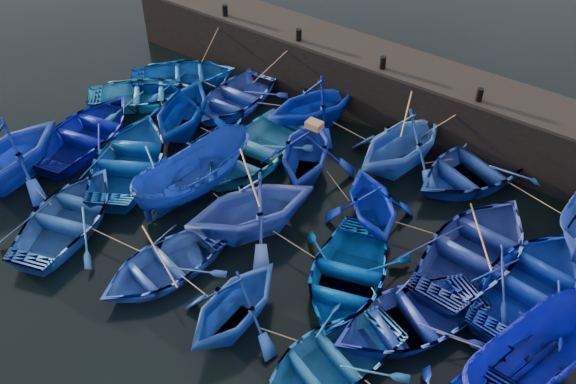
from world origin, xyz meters
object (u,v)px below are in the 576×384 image
Objects in this scene: boat_0 at (184,75)px; boat_8 at (251,151)px; wooden_crate at (314,125)px; boat_13 at (87,132)px; boat_20 at (5,153)px.

boat_8 is at bearing -159.55° from boat_0.
wooden_crate is (8.44, -2.14, 1.89)m from boat_0.
boat_0 is 8.20× the size of wooden_crate.
boat_0 is at bearing -102.26° from boat_13.
wooden_crate reaches higher than boat_0.
boat_20 is (-0.53, -3.20, 0.73)m from boat_13.
boat_0 is 6.64m from boat_8.
boat_0 is at bearing 81.64° from boat_20.
boat_13 is at bearing -158.45° from boat_8.
boat_13 is 1.10× the size of boat_20.
boat_0 is 5.63m from boat_13.
boat_8 is 9.58× the size of wooden_crate.
boat_20 is at bearing 131.68° from boat_0.
wooden_crate reaches higher than boat_13.
boat_0 is 8.89m from boat_20.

